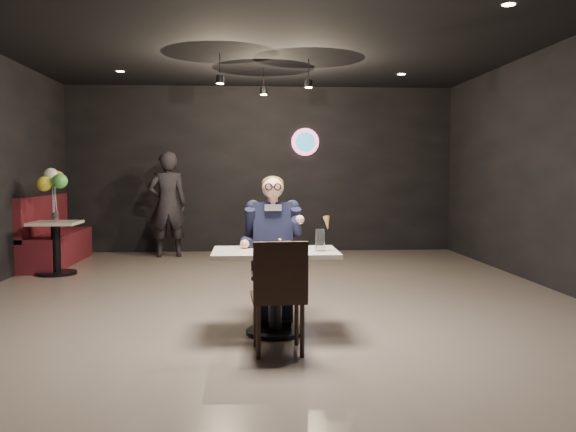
{
  "coord_description": "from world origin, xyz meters",
  "views": [
    {
      "loc": [
        -0.22,
        -6.65,
        1.43
      ],
      "look_at": [
        0.16,
        -0.72,
        1.01
      ],
      "focal_mm": 38.0,
      "sensor_mm": 36.0,
      "label": 1
    }
  ],
  "objects": [
    {
      "name": "balloon_bunch",
      "position": [
        -2.95,
        2.07,
        1.21
      ],
      "size": [
        0.38,
        0.38,
        0.63
      ],
      "primitive_type": "cube",
      "color": "yellow",
      "rests_on": "balloon_vase"
    },
    {
      "name": "floor",
      "position": [
        0.0,
        0.0,
        0.0
      ],
      "size": [
        9.0,
        9.0,
        0.0
      ],
      "primitive_type": "plane",
      "color": "#6F655D",
      "rests_on": "ground"
    },
    {
      "name": "booth_bench",
      "position": [
        -3.25,
        3.07,
        0.54
      ],
      "size": [
        0.54,
        2.16,
        1.08
      ],
      "primitive_type": "cube",
      "color": "#400D13",
      "rests_on": "floor"
    },
    {
      "name": "wafer_cone",
      "position": [
        0.46,
        -1.38,
        0.99
      ],
      "size": [
        0.07,
        0.07,
        0.12
      ],
      "primitive_type": "cone",
      "rotation": [
        0.0,
        0.0,
        0.26
      ],
      "color": "tan",
      "rests_on": "sundae_glass"
    },
    {
      "name": "chair_near",
      "position": [
        0.0,
        -1.87,
        0.46
      ],
      "size": [
        0.44,
        0.48,
        0.92
      ],
      "primitive_type": "cube",
      "rotation": [
        0.0,
        0.0,
        0.05
      ],
      "color": "black",
      "rests_on": "floor"
    },
    {
      "name": "cake_slice",
      "position": [
        0.06,
        -1.39,
        0.8
      ],
      "size": [
        0.12,
        0.11,
        0.07
      ],
      "primitive_type": "cube",
      "rotation": [
        0.0,
        0.0,
        0.35
      ],
      "color": "black",
      "rests_on": "dessert_plate"
    },
    {
      "name": "sundae_glass",
      "position": [
        0.4,
        -1.38,
        0.85
      ],
      "size": [
        0.08,
        0.08,
        0.19
      ],
      "primitive_type": "cylinder",
      "color": "silver",
      "rests_on": "main_table"
    },
    {
      "name": "dessert_plate",
      "position": [
        0.05,
        -1.39,
        0.76
      ],
      "size": [
        0.23,
        0.23,
        0.01
      ],
      "primitive_type": "cylinder",
      "color": "white",
      "rests_on": "main_table"
    },
    {
      "name": "chair_far",
      "position": [
        0.0,
        -0.77,
        0.46
      ],
      "size": [
        0.42,
        0.46,
        0.92
      ],
      "primitive_type": "cube",
      "color": "black",
      "rests_on": "floor"
    },
    {
      "name": "passerby",
      "position": [
        -1.62,
        3.84,
        0.9
      ],
      "size": [
        0.72,
        0.53,
        1.8
      ],
      "primitive_type": "imported",
      "rotation": [
        0.0,
        0.0,
        3.3
      ],
      "color": "black",
      "rests_on": "floor"
    },
    {
      "name": "wall_sign",
      "position": [
        0.8,
        4.47,
        2.0
      ],
      "size": [
        0.5,
        0.06,
        0.5
      ],
      "primitive_type": null,
      "color": "pink",
      "rests_on": "floor"
    },
    {
      "name": "balloon_vase",
      "position": [
        -2.95,
        2.07,
        0.82
      ],
      "size": [
        0.1,
        0.1,
        0.15
      ],
      "primitive_type": "cylinder",
      "color": "silver",
      "rests_on": "side_table"
    },
    {
      "name": "mint_leaf",
      "position": [
        0.1,
        -1.46,
        0.84
      ],
      "size": [
        0.07,
        0.04,
        0.01
      ],
      "primitive_type": "ellipsoid",
      "color": "#297E29",
      "rests_on": "cake_slice"
    },
    {
      "name": "side_table",
      "position": [
        -2.95,
        2.07,
        0.4
      ],
      "size": [
        0.64,
        0.64,
        0.8
      ],
      "primitive_type": "cube",
      "color": "silver",
      "rests_on": "floor"
    },
    {
      "name": "pendant_lights",
      "position": [
        0.0,
        2.0,
        2.88
      ],
      "size": [
        1.4,
        1.2,
        0.36
      ],
      "primitive_type": "cube",
      "color": "black",
      "rests_on": "floor"
    },
    {
      "name": "seated_man",
      "position": [
        0.0,
        -0.77,
        0.72
      ],
      "size": [
        0.6,
        0.8,
        1.44
      ],
      "primitive_type": "cube",
      "color": "black",
      "rests_on": "floor"
    },
    {
      "name": "main_table",
      "position": [
        0.0,
        -1.32,
        0.38
      ],
      "size": [
        1.1,
        0.7,
        0.75
      ],
      "primitive_type": "cube",
      "color": "silver",
      "rests_on": "floor"
    }
  ]
}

